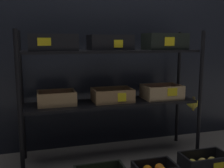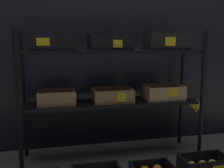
{
  "view_description": "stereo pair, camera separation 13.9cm",
  "coord_description": "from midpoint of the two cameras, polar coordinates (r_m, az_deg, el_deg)",
  "views": [
    {
      "loc": [
        -0.62,
        -2.13,
        1.02
      ],
      "look_at": [
        0.0,
        0.0,
        0.65
      ],
      "focal_mm": 42.86,
      "sensor_mm": 36.0,
      "label": 1
    },
    {
      "loc": [
        -0.48,
        -2.16,
        1.02
      ],
      "look_at": [
        0.0,
        0.0,
        0.65
      ],
      "focal_mm": 42.86,
      "sensor_mm": 36.0,
      "label": 2
    }
  ],
  "objects": [
    {
      "name": "crate_ground_apple_gold",
      "position": [
        2.3,
        20.77,
        -16.1
      ],
      "size": [
        0.37,
        0.21,
        0.13
      ],
      "color": "black",
      "rests_on": "ground_plane"
    },
    {
      "name": "ground_plane",
      "position": [
        2.44,
        1.69,
        -15.27
      ],
      "size": [
        10.0,
        10.0,
        0.0
      ],
      "primitive_type": "plane",
      "color": "#605B56"
    },
    {
      "name": "storefront_wall",
      "position": [
        2.59,
        -0.32,
        8.02
      ],
      "size": [
        3.87,
        0.12,
        1.91
      ],
      "primitive_type": "cube",
      "color": "black",
      "rests_on": "ground_plane"
    },
    {
      "name": "display_rack",
      "position": [
        2.25,
        2.45,
        1.82
      ],
      "size": [
        1.61,
        0.4,
        1.09
      ],
      "color": "black",
      "rests_on": "ground_plane"
    }
  ]
}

